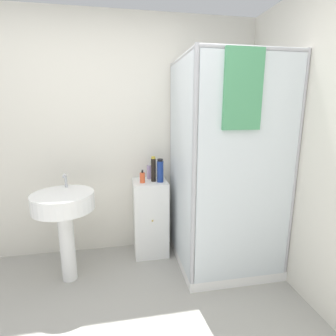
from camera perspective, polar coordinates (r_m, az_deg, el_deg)
The scene contains 8 objects.
wall_back at distance 2.87m, azimuth -14.55°, elevation 6.17°, with size 6.40×0.06×2.50m, color silver.
shower_enclosure at distance 2.67m, azimuth 11.18°, elevation -10.05°, with size 0.92×0.95×2.01m.
vanity_cabinet at distance 2.90m, azimuth -3.86°, elevation -10.67°, with size 0.36×0.37×0.82m.
sink at distance 2.53m, azimuth -21.67°, elevation -8.79°, with size 0.53×0.53×0.97m.
soap_dispenser at distance 2.69m, azimuth -5.60°, elevation -2.07°, with size 0.05×0.05×0.14m.
shampoo_bottle_tall_black at distance 2.71m, azimuth -3.19°, elevation -0.28°, with size 0.05×0.05×0.26m.
shampoo_bottle_blue at distance 2.69m, azimuth -1.71°, elevation -0.62°, with size 0.07×0.07×0.24m.
lotion_bottle_white at distance 2.83m, azimuth -4.09°, elevation -0.86°, with size 0.05×0.05×0.18m.
Camera 1 is at (0.20, -1.15, 1.56)m, focal length 28.00 mm.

